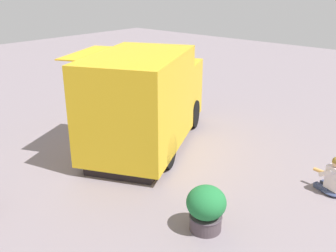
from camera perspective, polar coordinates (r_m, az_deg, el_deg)
The scene contains 4 objects.
ground_plane at distance 10.42m, azimuth -6.84°, elevation -3.50°, with size 40.00×40.00×0.00m, color gray.
food_truck at distance 10.27m, azimuth -3.26°, elevation 3.69°, with size 5.30×3.95×2.63m.
person_customer at distance 8.92m, azimuth 23.51°, elevation -7.27°, with size 0.59×0.82×0.86m.
planter_flowering_far at distance 7.05m, azimuth 5.74°, elevation -12.08°, with size 0.73×0.73×0.88m.
Camera 1 is at (6.23, 7.15, 4.31)m, focal length 40.60 mm.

